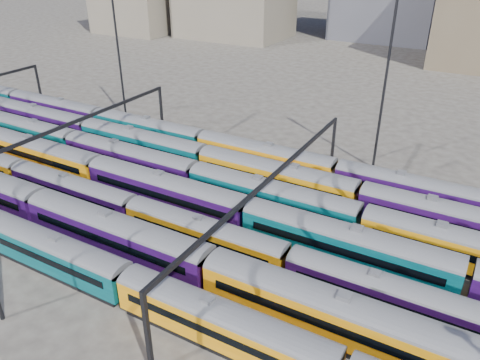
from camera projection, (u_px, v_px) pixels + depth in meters
The scene contains 11 objects.
ground at pixel (193, 217), 55.72m from camera, with size 500.00×500.00×0.00m, color #3D3934.
rake_1 at pixel (40, 204), 52.70m from camera, with size 136.35×3.32×5.61m.
rake_2 at pixel (72, 188), 56.97m from camera, with size 95.45×2.80×4.70m.
rake_3 at pixel (97, 168), 60.94m from camera, with size 133.56×3.26×5.49m.
rake_4 at pixel (195, 174), 59.63m from camera, with size 129.64×3.16×5.33m.
rake_5 at pixel (204, 157), 64.31m from camera, with size 130.46×3.18×5.36m.
rake_6 at pixel (147, 128), 74.41m from camera, with size 104.12×3.05×5.14m.
gantry_1 at pixel (65, 134), 61.32m from camera, with size 0.35×40.35×8.03m.
gantry_2 at pixel (270, 187), 48.22m from camera, with size 0.35×40.35×8.03m.
mast_1 at pixel (117, 41), 79.37m from camera, with size 1.40×0.50×25.60m.
mast_3 at pixel (387, 72), 61.26m from camera, with size 1.40×0.50×25.60m.
Camera 1 is at (28.20, -38.48, 29.68)m, focal length 35.00 mm.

